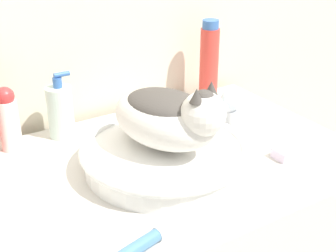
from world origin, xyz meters
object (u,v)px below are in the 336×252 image
at_px(shampoo_bottle_tall, 209,62).
at_px(soap_bar, 287,153).
at_px(soap_pump_bottle, 61,111).
at_px(faucet, 228,110).
at_px(cat, 169,115).
at_px(cream_tube, 137,247).
at_px(deodorant_stick, 8,119).

height_order(shampoo_bottle_tall, soap_bar, shampoo_bottle_tall).
bearing_deg(soap_pump_bottle, faucet, -33.67).
distance_m(cat, cream_tube, 0.31).
bearing_deg(soap_pump_bottle, cream_tube, -95.85).
relative_size(soap_pump_bottle, soap_bar, 2.83).
bearing_deg(deodorant_stick, soap_bar, -35.88).
height_order(deodorant_stick, cream_tube, deodorant_stick).
height_order(faucet, shampoo_bottle_tall, shampoo_bottle_tall).
relative_size(shampoo_bottle_tall, cream_tube, 1.79).
height_order(faucet, deodorant_stick, deodorant_stick).
bearing_deg(soap_bar, deodorant_stick, 144.12).
relative_size(shampoo_bottle_tall, soap_pump_bottle, 1.42).
bearing_deg(soap_bar, soap_pump_bottle, 136.41).
bearing_deg(cat, faucet, 84.04).
distance_m(soap_pump_bottle, cream_tube, 0.50).
xyz_separation_m(deodorant_stick, soap_pump_bottle, (0.13, 0.00, -0.01)).
relative_size(faucet, soap_bar, 2.45).
height_order(shampoo_bottle_tall, cream_tube, shampoo_bottle_tall).
relative_size(deodorant_stick, shampoo_bottle_tall, 0.66).
relative_size(soap_pump_bottle, cream_tube, 1.26).
bearing_deg(cream_tube, shampoo_bottle_tall, 43.81).
height_order(cat, soap_bar, cat).
height_order(deodorant_stick, soap_bar, deodorant_stick).
height_order(deodorant_stick, soap_pump_bottle, soap_pump_bottle).
distance_m(faucet, soap_bar, 0.18).
bearing_deg(cream_tube, deodorant_stick, 99.04).
xyz_separation_m(deodorant_stick, soap_bar, (0.54, -0.39, -0.07)).
height_order(faucet, soap_bar, faucet).
bearing_deg(faucet, soap_pump_bottle, -44.18).
distance_m(faucet, soap_pump_bottle, 0.42).
xyz_separation_m(cat, faucet, (0.21, 0.05, -0.05)).
xyz_separation_m(faucet, soap_bar, (0.06, -0.15, -0.07)).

